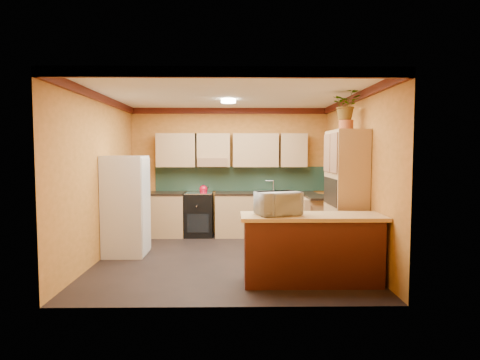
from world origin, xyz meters
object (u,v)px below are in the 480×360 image
fridge (126,206)px  microwave (278,203)px  pantry (346,198)px  stove (199,214)px  breakfast_bar (312,251)px  base_cabinets_back (229,215)px

fridge → microwave: 2.89m
fridge → pantry: bearing=-9.3°
stove → breakfast_bar: (1.78, -3.08, -0.02)m
pantry → breakfast_bar: 1.33m
fridge → pantry: pantry is taller
fridge → pantry: size_ratio=0.81×
fridge → pantry: (3.60, -0.59, 0.20)m
breakfast_bar → stove: bearing=120.0°
breakfast_bar → microwave: (-0.46, 0.00, 0.64)m
pantry → microwave: size_ratio=3.76×
pantry → fridge: bearing=170.7°
microwave → pantry: bearing=20.1°
fridge → microwave: bearing=-32.3°
base_cabinets_back → fridge: 2.36m
stove → microwave: microwave is taller
breakfast_bar → base_cabinets_back: bearing=110.6°
base_cabinets_back → microwave: size_ratio=6.54×
breakfast_bar → microwave: bearing=180.0°
pantry → microwave: 1.50m
stove → pantry: pantry is taller
breakfast_bar → microwave: microwave is taller
fridge → breakfast_bar: 3.30m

